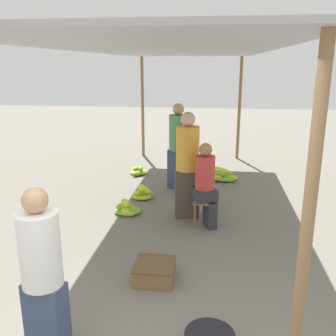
# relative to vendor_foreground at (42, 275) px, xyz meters

# --- Properties ---
(canopy_post_front_right) EXTENTS (0.08, 0.08, 2.66)m
(canopy_post_front_right) POSITION_rel_vendor_foreground_xyz_m (1.94, -0.36, 0.52)
(canopy_post_front_right) COLOR olive
(canopy_post_front_right) RESTS_ON ground
(canopy_post_back_left) EXTENTS (0.08, 0.08, 2.66)m
(canopy_post_back_left) POSITION_rel_vendor_foreground_xyz_m (-0.64, 7.46, 0.52)
(canopy_post_back_left) COLOR olive
(canopy_post_back_left) RESTS_ON ground
(canopy_post_back_right) EXTENTS (0.08, 0.08, 2.66)m
(canopy_post_back_right) POSITION_rel_vendor_foreground_xyz_m (1.94, 7.46, 0.52)
(canopy_post_back_right) COLOR olive
(canopy_post_back_right) RESTS_ON ground
(canopy_tarp) EXTENTS (2.98, 8.22, 0.04)m
(canopy_tarp) POSITION_rel_vendor_foreground_xyz_m (0.65, 3.55, 1.87)
(canopy_tarp) COLOR #B2B2B7
(canopy_tarp) RESTS_ON canopy_post_front_left
(vendor_foreground) EXTENTS (0.39, 0.39, 1.56)m
(vendor_foreground) POSITION_rel_vendor_foreground_xyz_m (0.00, 0.00, 0.00)
(vendor_foreground) COLOR #384766
(vendor_foreground) RESTS_ON ground
(stool) EXTENTS (0.34, 0.34, 0.43)m
(stool) POSITION_rel_vendor_foreground_xyz_m (1.22, 2.97, -0.47)
(stool) COLOR brown
(stool) RESTS_ON ground
(vendor_seated) EXTENTS (0.44, 0.44, 1.33)m
(vendor_seated) POSITION_rel_vendor_foreground_xyz_m (1.24, 2.96, -0.12)
(vendor_seated) COLOR #2D2D33
(vendor_seated) RESTS_ON ground
(banana_pile_left_0) EXTENTS (0.43, 0.41, 0.27)m
(banana_pile_left_0) POSITION_rel_vendor_foreground_xyz_m (0.03, 4.03, -0.69)
(banana_pile_left_0) COLOR yellow
(banana_pile_left_0) RESTS_ON ground
(banana_pile_left_1) EXTENTS (0.44, 0.58, 0.21)m
(banana_pile_left_1) POSITION_rel_vendor_foreground_xyz_m (-0.40, 5.61, -0.73)
(banana_pile_left_1) COLOR #88BB34
(banana_pile_left_1) RESTS_ON ground
(banana_pile_left_2) EXTENTS (0.46, 0.56, 0.27)m
(banana_pile_left_2) POSITION_rel_vendor_foreground_xyz_m (-0.09, 3.27, -0.73)
(banana_pile_left_2) COLOR #84B934
(banana_pile_left_2) RESTS_ON ground
(banana_pile_right_0) EXTENTS (0.51, 0.44, 0.25)m
(banana_pile_right_0) POSITION_rel_vendor_foreground_xyz_m (1.30, 6.09, -0.74)
(banana_pile_right_0) COLOR #A6C72E
(banana_pile_right_0) RESTS_ON ground
(banana_pile_right_1) EXTENTS (0.63, 0.48, 0.25)m
(banana_pile_right_1) POSITION_rel_vendor_foreground_xyz_m (1.57, 5.40, -0.73)
(banana_pile_right_1) COLOR #84B934
(banana_pile_right_1) RESTS_ON ground
(crate_near) EXTENTS (0.46, 0.46, 0.22)m
(crate_near) POSITION_rel_vendor_foreground_xyz_m (0.70, 1.31, -0.70)
(crate_near) COLOR brown
(crate_near) RESTS_ON ground
(shopper_walking_mid) EXTENTS (0.43, 0.43, 1.76)m
(shopper_walking_mid) POSITION_rel_vendor_foreground_xyz_m (0.92, 3.27, 0.10)
(shopper_walking_mid) COLOR #4C4238
(shopper_walking_mid) RESTS_ON ground
(shopper_walking_far) EXTENTS (0.47, 0.47, 1.73)m
(shopper_walking_far) POSITION_rel_vendor_foreground_xyz_m (0.62, 4.74, 0.09)
(shopper_walking_far) COLOR #384766
(shopper_walking_far) RESTS_ON ground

